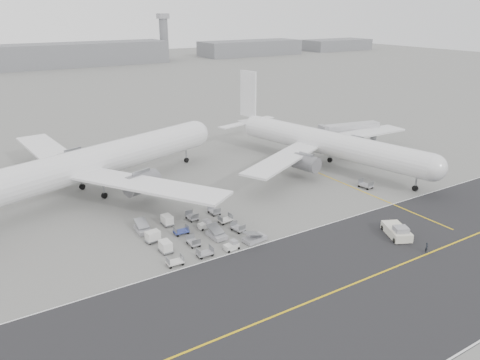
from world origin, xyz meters
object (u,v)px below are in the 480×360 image
airliner_a (92,163)px  control_tower (164,36)px  pushback_tug (397,231)px  ground_crew_a (427,248)px  jet_bridge (350,131)px  airliner_b (324,142)px

airliner_a → control_tower: bearing=-45.3°
control_tower → airliner_a: size_ratio=0.50×
pushback_tug → ground_crew_a: 5.99m
airliner_a → jet_bridge: 66.28m
airliner_a → ground_crew_a: size_ratio=38.31×
airliner_a → jet_bridge: airliner_a is taller
control_tower → airliner_a: control_tower is taller
control_tower → airliner_b: size_ratio=0.55×
jet_bridge → ground_crew_a: bearing=-111.3°
jet_bridge → pushback_tug: bearing=-114.6°
pushback_tug → ground_crew_a: bearing=-68.9°
control_tower → ground_crew_a: (-80.36, -282.55, -15.44)m
airliner_a → airliner_b: size_ratio=1.10×
control_tower → jet_bridge: bearing=-102.0°
control_tower → ground_crew_a: control_tower is taller
pushback_tug → ground_crew_a: size_ratio=4.78×
airliner_b → airliner_a: bearing=155.1°
ground_crew_a → jet_bridge: bearing=40.7°
control_tower → ground_crew_a: size_ratio=19.29×
airliner_a → pushback_tug: (36.08, -44.90, -5.47)m
pushback_tug → ground_crew_a: pushback_tug is taller
airliner_b → jet_bridge: (15.92, 7.67, -1.01)m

